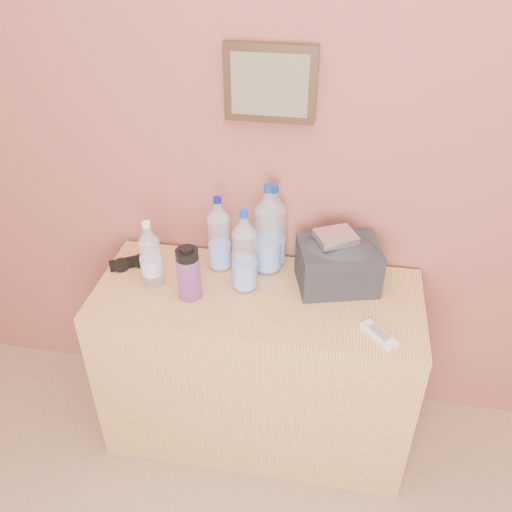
{
  "coord_description": "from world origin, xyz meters",
  "views": [
    {
      "loc": [
        0.0,
        0.26,
        1.94
      ],
      "look_at": [
        -0.25,
        1.71,
        0.91
      ],
      "focal_mm": 38.0,
      "sensor_mm": 36.0,
      "label": 1
    }
  ],
  "objects": [
    {
      "name": "dresser",
      "position": [
        -0.25,
        1.74,
        0.36
      ],
      "size": [
        1.17,
        0.49,
        0.73
      ],
      "primitive_type": "cube",
      "color": "#A48954",
      "rests_on": "ground"
    },
    {
      "name": "pet_small",
      "position": [
        -0.63,
        1.73,
        0.84
      ],
      "size": [
        0.07,
        0.07,
        0.26
      ],
      "rotation": [
        0.0,
        0.0,
        0.23
      ],
      "color": "silver",
      "rests_on": "dresser"
    },
    {
      "name": "ac_remote",
      "position": [
        0.18,
        1.58,
        0.74
      ],
      "size": [
        0.12,
        0.13,
        0.02
      ],
      "primitive_type": "cube",
      "rotation": [
        0.0,
        0.0,
        -0.84
      ],
      "color": "white",
      "rests_on": "dresser"
    },
    {
      "name": "picture_frame",
      "position": [
        -0.25,
        1.98,
        1.4
      ],
      "size": [
        0.3,
        0.03,
        0.25
      ],
      "primitive_type": null,
      "color": "#382311",
      "rests_on": "room_shell"
    },
    {
      "name": "pet_large_d",
      "position": [
        -0.3,
        1.76,
        0.87
      ],
      "size": [
        0.09,
        0.09,
        0.32
      ],
      "rotation": [
        0.0,
        0.0,
        -0.07
      ],
      "color": "silver",
      "rests_on": "dresser"
    },
    {
      "name": "sunglasses",
      "position": [
        -0.75,
        1.81,
        0.75
      ],
      "size": [
        0.17,
        0.13,
        0.04
      ],
      "primitive_type": null,
      "rotation": [
        0.0,
        0.0,
        0.55
      ],
      "color": "black",
      "rests_on": "dresser"
    },
    {
      "name": "pet_large_a",
      "position": [
        -0.41,
        1.87,
        0.86
      ],
      "size": [
        0.08,
        0.08,
        0.3
      ],
      "rotation": [
        0.0,
        0.0,
        -0.13
      ],
      "color": "silver",
      "rests_on": "dresser"
    },
    {
      "name": "pet_large_c",
      "position": [
        -0.22,
        1.93,
        0.87
      ],
      "size": [
        0.09,
        0.09,
        0.33
      ],
      "rotation": [
        0.0,
        0.0,
        -0.38
      ],
      "color": "white",
      "rests_on": "dresser"
    },
    {
      "name": "toiletry_bag",
      "position": [
        0.03,
        1.84,
        0.82
      ],
      "size": [
        0.32,
        0.27,
        0.19
      ],
      "primitive_type": null,
      "rotation": [
        0.0,
        0.0,
        0.27
      ],
      "color": "black",
      "rests_on": "dresser"
    },
    {
      "name": "foil_packet",
      "position": [
        0.01,
        1.84,
        0.93
      ],
      "size": [
        0.17,
        0.16,
        0.03
      ],
      "primitive_type": "cube",
      "rotation": [
        0.0,
        0.0,
        0.48
      ],
      "color": "silver",
      "rests_on": "toiletry_bag"
    },
    {
      "name": "nalgene_bottle",
      "position": [
        -0.48,
        1.68,
        0.83
      ],
      "size": [
        0.08,
        0.08,
        0.2
      ],
      "rotation": [
        0.0,
        0.0,
        0.12
      ],
      "color": "#773A94",
      "rests_on": "dresser"
    },
    {
      "name": "pet_large_b",
      "position": [
        -0.23,
        1.89,
        0.89
      ],
      "size": [
        0.1,
        0.1,
        0.35
      ],
      "rotation": [
        0.0,
        0.0,
        -0.13
      ],
      "color": "white",
      "rests_on": "dresser"
    }
  ]
}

